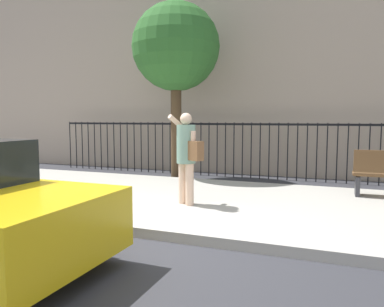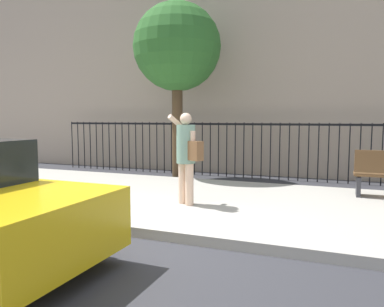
% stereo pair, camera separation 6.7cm
% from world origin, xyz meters
% --- Properties ---
extents(ground_plane, '(60.00, 60.00, 0.00)m').
position_xyz_m(ground_plane, '(0.00, 0.00, 0.00)').
color(ground_plane, '#333338').
extents(sidewalk, '(28.00, 4.40, 0.15)m').
position_xyz_m(sidewalk, '(0.00, 2.20, 0.07)').
color(sidewalk, '#B2ADA3').
rests_on(sidewalk, ground).
extents(building_facade, '(28.00, 4.00, 11.06)m').
position_xyz_m(building_facade, '(0.00, 8.50, 5.53)').
color(building_facade, tan).
rests_on(building_facade, ground).
extents(iron_fence, '(12.03, 0.04, 1.60)m').
position_xyz_m(iron_fence, '(0.00, 5.90, 1.02)').
color(iron_fence, black).
rests_on(iron_fence, ground).
extents(pedestrian_on_phone, '(0.72, 0.59, 1.66)m').
position_xyz_m(pedestrian_on_phone, '(0.12, 1.60, 1.12)').
color(pedestrian_on_phone, beige).
rests_on(pedestrian_on_phone, sidewalk).
extents(street_tree_near, '(2.39, 2.39, 4.85)m').
position_xyz_m(street_tree_near, '(-1.51, 4.87, 3.62)').
color(street_tree_near, '#4C3823').
rests_on(street_tree_near, ground).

